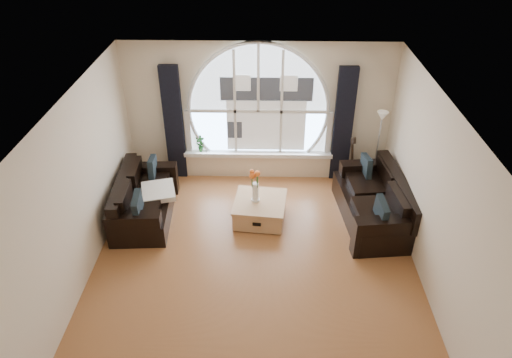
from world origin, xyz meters
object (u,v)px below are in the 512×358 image
(sofa_left, at_px, (144,197))
(potted_plant, at_px, (200,144))
(vase_flowers, at_px, (255,181))
(floor_lamp, at_px, (377,151))
(sofa_right, at_px, (374,201))
(guitar, at_px, (351,159))
(coffee_chest, at_px, (260,209))

(sofa_left, xyz_separation_m, potted_plant, (0.82, 1.38, 0.32))
(vase_flowers, distance_m, floor_lamp, 2.46)
(sofa_left, distance_m, vase_flowers, 1.97)
(floor_lamp, bearing_deg, vase_flowers, -154.92)
(sofa_left, bearing_deg, vase_flowers, -4.34)
(floor_lamp, bearing_deg, sofa_left, -166.27)
(sofa_right, height_order, floor_lamp, floor_lamp)
(sofa_left, relative_size, vase_flowers, 2.51)
(sofa_left, bearing_deg, floor_lamp, 10.17)
(sofa_left, distance_m, guitar, 3.91)
(sofa_right, relative_size, potted_plant, 5.81)
(guitar, distance_m, potted_plant, 2.92)
(potted_plant, bearing_deg, sofa_left, -120.69)
(floor_lamp, bearing_deg, guitar, 161.00)
(coffee_chest, distance_m, floor_lamp, 2.47)
(potted_plant, bearing_deg, guitar, -4.27)
(sofa_right, bearing_deg, guitar, 95.31)
(vase_flowers, relative_size, floor_lamp, 0.44)
(vase_flowers, height_order, guitar, vase_flowers)
(sofa_left, xyz_separation_m, guitar, (3.73, 1.17, 0.13))
(coffee_chest, relative_size, vase_flowers, 1.25)
(guitar, height_order, potted_plant, guitar)
(sofa_left, distance_m, floor_lamp, 4.31)
(sofa_right, xyz_separation_m, guitar, (-0.24, 1.19, 0.13))
(floor_lamp, distance_m, potted_plant, 3.36)
(sofa_right, distance_m, potted_plant, 3.46)
(sofa_right, relative_size, floor_lamp, 1.22)
(sofa_left, relative_size, guitar, 1.66)
(floor_lamp, height_order, potted_plant, floor_lamp)
(sofa_right, distance_m, floor_lamp, 1.13)
(guitar, bearing_deg, sofa_right, -98.36)
(coffee_chest, height_order, guitar, guitar)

